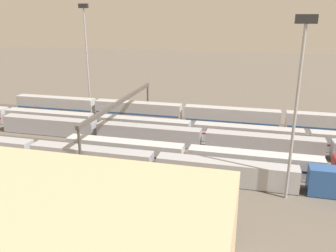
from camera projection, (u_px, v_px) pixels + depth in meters
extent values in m
plane|color=#60594F|center=(200.00, 143.00, 75.23)|extent=(400.00, 400.00, 0.00)
cube|color=#4C443D|center=(211.00, 121.00, 91.35)|extent=(140.00, 2.80, 0.12)
cube|color=#4C443D|center=(208.00, 126.00, 86.74)|extent=(140.00, 2.80, 0.12)
cube|color=#3D3833|center=(205.00, 132.00, 82.13)|extent=(140.00, 2.80, 0.12)
cube|color=#3D3833|center=(202.00, 139.00, 77.52)|extent=(140.00, 2.80, 0.12)
cube|color=#4C443D|center=(198.00, 147.00, 72.91)|extent=(140.00, 2.80, 0.12)
cube|color=#4C443D|center=(194.00, 156.00, 68.30)|extent=(140.00, 2.80, 0.12)
cube|color=#3D3833|center=(189.00, 166.00, 63.69)|extent=(140.00, 2.80, 0.12)
cube|color=#3D3833|center=(184.00, 178.00, 59.08)|extent=(140.00, 2.80, 0.12)
cube|color=#A8AAB2|center=(226.00, 172.00, 56.81)|extent=(23.00, 3.00, 3.80)
cube|color=#A8AAB2|center=(91.00, 158.00, 62.53)|extent=(23.00, 3.00, 3.80)
cube|color=#B7BABF|center=(247.00, 135.00, 74.59)|extent=(23.00, 3.00, 3.80)
cube|color=maroon|center=(247.00, 135.00, 74.57)|extent=(22.40, 3.06, 0.36)
cube|color=#B7BABF|center=(141.00, 126.00, 80.30)|extent=(23.00, 3.00, 3.80)
cube|color=maroon|center=(141.00, 129.00, 80.47)|extent=(22.40, 3.06, 0.36)
cube|color=#B7BABF|center=(49.00, 119.00, 86.02)|extent=(23.00, 3.00, 3.80)
cube|color=maroon|center=(49.00, 119.00, 86.01)|extent=(22.40, 3.06, 0.36)
cube|color=silver|center=(254.00, 163.00, 60.37)|extent=(23.00, 3.00, 3.80)
cube|color=black|center=(254.00, 164.00, 60.42)|extent=(22.40, 3.06, 0.36)
cube|color=silver|center=(124.00, 150.00, 66.08)|extent=(23.00, 3.00, 3.80)
cube|color=black|center=(124.00, 152.00, 66.17)|extent=(22.40, 3.06, 0.36)
cube|color=#A8AAB2|center=(263.00, 144.00, 69.20)|extent=(23.00, 3.00, 3.80)
cube|color=#A8AAB2|center=(148.00, 134.00, 74.91)|extent=(23.00, 3.00, 3.80)
cube|color=#A8AAB2|center=(50.00, 126.00, 80.63)|extent=(23.00, 3.00, 3.80)
cube|color=#B7BABF|center=(231.00, 118.00, 84.62)|extent=(23.00, 3.00, 5.00)
cube|color=#285193|center=(231.00, 120.00, 84.80)|extent=(22.40, 3.06, 0.36)
cube|color=#B7BABF|center=(138.00, 112.00, 90.33)|extent=(23.00, 3.00, 5.00)
cube|color=#285193|center=(138.00, 113.00, 90.43)|extent=(22.40, 3.06, 0.36)
cube|color=#B7BABF|center=(56.00, 106.00, 96.05)|extent=(23.00, 3.00, 5.00)
cube|color=#285193|center=(56.00, 107.00, 96.19)|extent=(22.40, 3.06, 0.36)
cylinder|color=#9EA0A5|center=(87.00, 60.00, 99.21)|extent=(0.44, 0.44, 28.53)
cube|color=#262628|center=(83.00, 6.00, 94.65)|extent=(2.80, 0.70, 1.20)
cylinder|color=#9EA0A5|center=(295.00, 118.00, 48.94)|extent=(0.44, 0.44, 25.62)
cube|color=#262628|center=(306.00, 19.00, 44.83)|extent=(2.80, 0.70, 1.20)
cylinder|color=#4C4742|center=(148.00, 100.00, 96.35)|extent=(0.50, 0.50, 8.00)
cylinder|color=#4C4742|center=(80.00, 151.00, 60.20)|extent=(0.50, 0.50, 8.00)
cube|color=#4C4742|center=(121.00, 101.00, 76.93)|extent=(0.70, 40.00, 0.80)
cube|color=tan|center=(47.00, 239.00, 34.64)|extent=(36.53, 19.09, 10.46)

